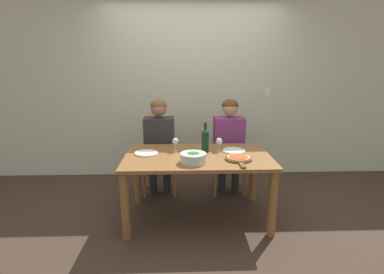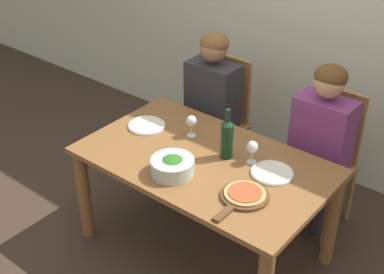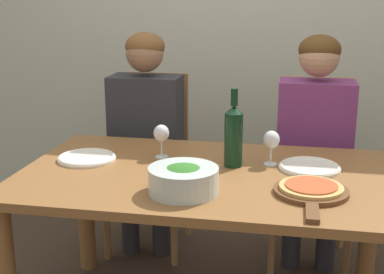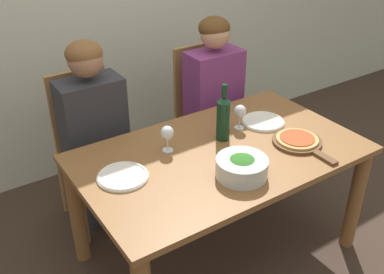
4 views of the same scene
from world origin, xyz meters
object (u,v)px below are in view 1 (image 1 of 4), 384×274
object	(u,v)px
person_man	(229,137)
broccoli_bowl	(193,158)
wine_bottle	(205,140)
wine_glass_left	(175,142)
wine_glass_right	(219,142)
pizza_on_board	(239,158)
dinner_plate_left	(146,153)
chair_right	(227,151)
person_woman	(159,138)
dinner_plate_right	(234,151)
chair_left	(160,152)

from	to	relation	value
person_man	broccoli_bowl	size ratio (longest dim) A/B	4.74
wine_bottle	wine_glass_left	world-z (taller)	wine_bottle
wine_bottle	wine_glass_right	world-z (taller)	wine_bottle
broccoli_bowl	pizza_on_board	distance (m)	0.47
person_man	pizza_on_board	xyz separation A→B (m)	(-0.04, -0.84, -0.01)
pizza_on_board	dinner_plate_left	bearing A→B (deg)	165.97
pizza_on_board	chair_right	bearing A→B (deg)	87.75
person_man	broccoli_bowl	distance (m)	1.04
broccoli_bowl	dinner_plate_left	bearing A→B (deg)	148.28
wine_bottle	chair_right	bearing A→B (deg)	62.29
dinner_plate_left	wine_glass_left	world-z (taller)	wine_glass_left
chair_right	wine_glass_right	bearing A→B (deg)	-107.49
person_woman	wine_glass_left	size ratio (longest dim) A/B	8.18
wine_glass_right	wine_bottle	bearing A→B (deg)	-164.23
wine_bottle	dinner_plate_right	bearing A→B (deg)	3.20
chair_right	pizza_on_board	bearing A→B (deg)	-92.25
dinner_plate_right	pizza_on_board	world-z (taller)	pizza_on_board
chair_left	wine_glass_right	bearing A→B (deg)	-42.22
person_man	dinner_plate_left	bearing A→B (deg)	-149.12
person_man	pizza_on_board	size ratio (longest dim) A/B	2.98
person_man	wine_glass_left	world-z (taller)	person_man
dinner_plate_right	pizza_on_board	size ratio (longest dim) A/B	0.62
person_man	broccoli_bowl	bearing A→B (deg)	-118.88
broccoli_bowl	person_woman	bearing A→B (deg)	113.76
chair_right	person_woman	xyz separation A→B (m)	(-0.90, -0.12, 0.22)
chair_left	person_woman	xyz separation A→B (m)	(-0.00, -0.12, 0.22)
person_woman	pizza_on_board	world-z (taller)	person_woman
chair_right	wine_bottle	world-z (taller)	wine_bottle
pizza_on_board	wine_glass_left	bearing A→B (deg)	152.49
wine_glass_left	dinner_plate_left	bearing A→B (deg)	-163.16
chair_left	person_man	world-z (taller)	person_man
person_man	dinner_plate_right	xyz separation A→B (m)	(-0.04, -0.54, -0.02)
wine_glass_left	wine_bottle	bearing A→B (deg)	-10.31
chair_right	wine_glass_right	xyz separation A→B (m)	(-0.20, -0.63, 0.30)
person_man	dinner_plate_right	bearing A→B (deg)	-93.87
wine_glass_right	person_woman	bearing A→B (deg)	143.50
chair_right	person_woman	size ratio (longest dim) A/B	0.80
dinner_plate_right	chair_left	bearing A→B (deg)	142.55
chair_left	chair_right	xyz separation A→B (m)	(0.90, 0.00, 0.00)
person_woman	broccoli_bowl	bearing A→B (deg)	-66.24
person_man	wine_glass_left	xyz separation A→B (m)	(-0.68, -0.50, 0.08)
person_woman	dinner_plate_left	size ratio (longest dim) A/B	4.81
person_woman	wine_glass_left	distance (m)	0.55
chair_right	wine_bottle	distance (m)	0.83
dinner_plate_left	wine_glass_right	xyz separation A→B (m)	(0.80, 0.08, 0.10)
wine_bottle	wine_glass_right	distance (m)	0.17
dinner_plate_right	wine_glass_right	size ratio (longest dim) A/B	1.70
chair_right	person_man	world-z (taller)	person_man
chair_left	dinner_plate_left	size ratio (longest dim) A/B	3.87
person_woman	dinner_plate_right	xyz separation A→B (m)	(0.86, -0.54, -0.02)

